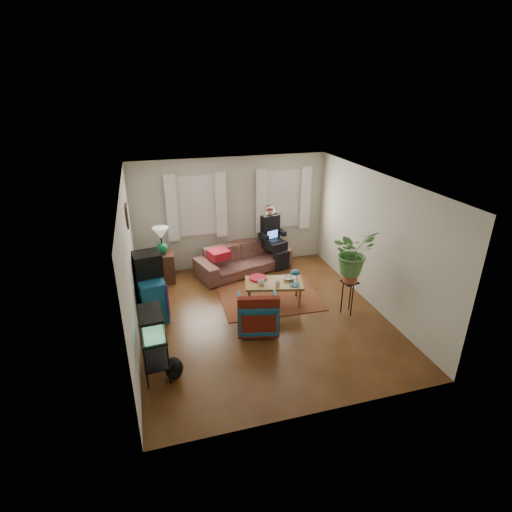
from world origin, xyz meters
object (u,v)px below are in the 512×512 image
object	(u,v)px
sofa	(244,254)
armchair	(258,312)
plant_stand	(348,297)
dresser	(151,296)
side_table	(164,267)
coffee_table	(274,292)
aquarium_stand	(155,354)

from	to	relation	value
sofa	armchair	world-z (taller)	sofa
sofa	armchair	size ratio (longest dim) A/B	3.12
plant_stand	dresser	bearing A→B (deg)	165.02
side_table	dresser	distance (m)	1.42
sofa	armchair	bearing A→B (deg)	-115.56
dresser	coffee_table	size ratio (longest dim) A/B	0.80
coffee_table	plant_stand	size ratio (longest dim) A/B	1.67
coffee_table	plant_stand	world-z (taller)	plant_stand
armchair	dresser	bearing A→B (deg)	-16.98
sofa	plant_stand	xyz separation A→B (m)	(1.46, -2.35, -0.10)
sofa	plant_stand	world-z (taller)	sofa
sofa	aquarium_stand	distance (m)	3.82
side_table	aquarium_stand	size ratio (longest dim) A/B	0.92
side_table	coffee_table	size ratio (longest dim) A/B	0.59
dresser	coffee_table	distance (m)	2.39
coffee_table	armchair	bearing A→B (deg)	-111.61
dresser	plant_stand	size ratio (longest dim) A/B	1.33
dresser	plant_stand	bearing A→B (deg)	-24.73
sofa	dresser	distance (m)	2.56
dresser	armchair	distance (m)	2.08
dresser	armchair	xyz separation A→B (m)	(1.80, -1.04, -0.05)
dresser	plant_stand	distance (m)	3.75
sofa	coffee_table	size ratio (longest dim) A/B	1.96
aquarium_stand	armchair	world-z (taller)	aquarium_stand
coffee_table	plant_stand	distance (m)	1.46
aquarium_stand	plant_stand	size ratio (longest dim) A/B	1.07
sofa	plant_stand	bearing A→B (deg)	-75.29
dresser	coffee_table	bearing A→B (deg)	-14.93
dresser	coffee_table	xyz separation A→B (m)	(2.37, -0.22, -0.17)
side_table	coffee_table	world-z (taller)	side_table
aquarium_stand	plant_stand	distance (m)	3.71
side_table	sofa	bearing A→B (deg)	0.15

